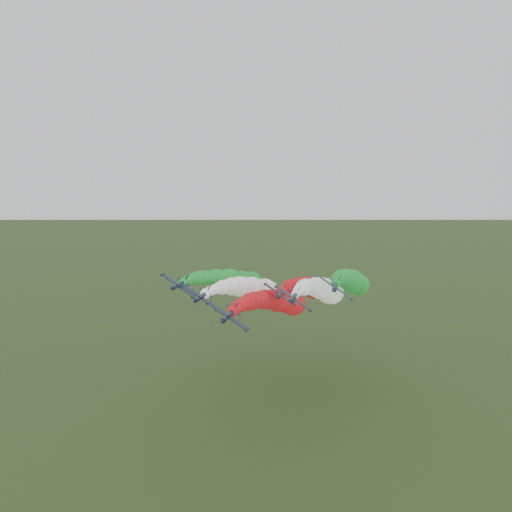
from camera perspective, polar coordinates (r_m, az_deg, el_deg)
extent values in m
plane|color=#3D4F23|center=(118.09, 2.81, -22.74)|extent=(3000.00, 3000.00, 0.00)
cylinder|color=#101C30|center=(95.76, -3.17, -6.78)|extent=(1.42, 8.42, 1.42)
cone|color=#101C30|center=(91.12, -3.95, -7.53)|extent=(1.29, 1.68, 1.29)
cone|color=black|center=(100.07, -2.52, -6.14)|extent=(1.29, 0.84, 1.29)
ellipsoid|color=black|center=(93.88, -3.34, -6.87)|extent=(0.95, 1.76, 0.89)
cube|color=#101C30|center=(95.63, -3.24, -6.87)|extent=(7.57, 1.78, 5.01)
cylinder|color=#101C30|center=(96.03, -5.44, -5.32)|extent=(0.57, 2.43, 0.57)
cylinder|color=#101C30|center=(95.44, -1.02, -8.42)|extent=(0.57, 2.43, 0.57)
cube|color=#101C30|center=(98.75, -2.33, -5.79)|extent=(1.29, 1.40, 1.87)
cube|color=#101C30|center=(99.05, -2.62, -6.22)|extent=(3.03, 1.03, 2.02)
sphere|color=#B21419|center=(98.84, -2.70, -6.32)|extent=(2.23, 2.23, 2.23)
sphere|color=#B21419|center=(102.11, -2.22, -5.93)|extent=(2.64, 2.64, 2.64)
sphere|color=#B21419|center=(105.42, -1.74, -5.65)|extent=(2.96, 2.96, 2.96)
sphere|color=#B21419|center=(108.75, -1.27, -5.43)|extent=(3.12, 3.12, 3.12)
sphere|color=#B21419|center=(112.09, -0.79, -5.26)|extent=(3.99, 3.99, 3.99)
sphere|color=#B21419|center=(115.45, -0.32, -5.14)|extent=(4.16, 4.16, 4.16)
sphere|color=#B21419|center=(118.82, 0.15, -5.06)|extent=(4.13, 4.13, 4.13)
sphere|color=#B21419|center=(122.20, 0.61, -5.01)|extent=(4.53, 4.53, 4.53)
sphere|color=#B21419|center=(125.59, 1.08, -4.99)|extent=(4.93, 4.93, 4.93)
sphere|color=#B21419|center=(129.00, 1.54, -4.99)|extent=(5.11, 5.11, 5.11)
sphere|color=#B21419|center=(132.41, 2.00, -5.02)|extent=(5.18, 5.18, 5.18)
sphere|color=#B21419|center=(135.84, 2.46, -5.06)|extent=(6.44, 6.44, 6.44)
sphere|color=#B21419|center=(139.28, 2.92, -5.13)|extent=(6.15, 6.15, 6.15)
sphere|color=#B21419|center=(142.73, 3.37, -5.21)|extent=(6.06, 6.06, 6.06)
sphere|color=#B21419|center=(146.19, 3.83, -5.30)|extent=(6.85, 6.85, 6.85)
sphere|color=#B21419|center=(149.66, 4.28, -5.40)|extent=(7.44, 7.44, 7.44)
cylinder|color=#101C30|center=(112.13, -6.29, -4.63)|extent=(1.42, 8.42, 1.42)
cone|color=#101C30|center=(107.53, -7.08, -5.17)|extent=(1.29, 1.68, 1.29)
cone|color=black|center=(116.41, -5.61, -4.16)|extent=(1.29, 0.84, 1.29)
ellipsoid|color=black|center=(110.26, -6.48, -4.67)|extent=(0.95, 1.76, 0.89)
cube|color=#101C30|center=(112.00, -6.36, -4.70)|extent=(7.57, 1.78, 5.01)
cylinder|color=#101C30|center=(112.69, -8.20, -3.38)|extent=(0.57, 2.43, 0.57)
cylinder|color=#101C30|center=(111.50, -4.49, -6.03)|extent=(0.57, 2.43, 0.57)
cube|color=#101C30|center=(115.10, -5.49, -3.84)|extent=(1.29, 1.40, 1.87)
cube|color=#101C30|center=(115.40, -5.72, -4.21)|extent=(3.03, 1.03, 2.02)
sphere|color=white|center=(115.19, -5.80, -4.29)|extent=(2.38, 2.38, 2.38)
sphere|color=white|center=(118.44, -5.30, -4.02)|extent=(2.43, 2.43, 2.43)
sphere|color=white|center=(121.71, -4.80, -3.83)|extent=(2.54, 2.54, 2.54)
sphere|color=white|center=(125.00, -4.31, -3.68)|extent=(2.94, 2.94, 2.94)
sphere|color=white|center=(128.29, -3.82, -3.59)|extent=(3.83, 3.83, 3.83)
sphere|color=white|center=(131.60, -3.33, -3.52)|extent=(3.95, 3.95, 3.95)
sphere|color=white|center=(134.92, -2.84, -3.49)|extent=(4.82, 4.82, 4.82)
sphere|color=white|center=(138.25, -2.36, -3.49)|extent=(5.05, 5.05, 5.05)
sphere|color=white|center=(141.59, -1.88, -3.51)|extent=(5.80, 5.80, 5.80)
sphere|color=white|center=(144.93, -1.40, -3.55)|extent=(5.81, 5.81, 5.81)
sphere|color=white|center=(148.29, -0.92, -3.61)|extent=(5.06, 5.06, 5.06)
sphere|color=white|center=(151.65, -0.45, -3.68)|extent=(6.77, 6.77, 6.77)
sphere|color=white|center=(155.02, 0.03, -3.77)|extent=(5.95, 5.95, 5.95)
sphere|color=white|center=(158.41, 0.50, -3.87)|extent=(6.78, 6.78, 6.78)
sphere|color=white|center=(161.80, 0.97, -3.99)|extent=(7.86, 7.86, 7.86)
sphere|color=white|center=(165.21, 1.44, -4.11)|extent=(7.36, 7.36, 7.36)
cylinder|color=#101C30|center=(108.15, 4.35, -4.72)|extent=(1.42, 8.42, 1.42)
cone|color=#101C30|center=(103.35, 4.01, -5.29)|extent=(1.29, 1.68, 1.29)
cone|color=black|center=(112.60, 4.63, -4.23)|extent=(1.29, 0.84, 1.29)
ellipsoid|color=black|center=(106.24, 4.34, -4.77)|extent=(0.95, 1.76, 0.89)
cube|color=#101C30|center=(108.00, 4.29, -4.80)|extent=(7.57, 1.78, 5.01)
cylinder|color=#101C30|center=(108.00, 2.32, -3.45)|extent=(0.57, 2.43, 0.57)
cylinder|color=#101C30|center=(108.18, 6.27, -6.13)|extent=(0.57, 2.43, 0.57)
cube|color=#101C30|center=(111.35, 4.87, -3.89)|extent=(1.29, 1.40, 1.87)
cube|color=#101C30|center=(111.57, 4.60, -4.28)|extent=(3.03, 1.03, 2.02)
sphere|color=white|center=(111.33, 4.55, -4.36)|extent=(1.93, 1.93, 1.93)
sphere|color=white|center=(114.70, 4.76, -4.07)|extent=(2.31, 2.31, 2.31)
sphere|color=white|center=(118.11, 4.99, -3.87)|extent=(2.69, 2.69, 2.69)
sphere|color=white|center=(121.52, 5.22, -3.72)|extent=(3.02, 3.02, 3.02)
sphere|color=white|center=(124.96, 5.47, -3.61)|extent=(4.08, 4.08, 4.08)
sphere|color=white|center=(128.40, 5.72, -3.54)|extent=(4.33, 4.33, 4.33)
sphere|color=white|center=(131.85, 5.99, -3.51)|extent=(3.93, 3.93, 3.93)
sphere|color=white|center=(135.32, 6.26, -3.50)|extent=(4.35, 4.35, 4.35)
sphere|color=white|center=(138.79, 6.54, -3.52)|extent=(4.88, 4.88, 4.88)
sphere|color=white|center=(142.27, 6.83, -3.55)|extent=(5.66, 5.66, 5.66)
sphere|color=white|center=(145.77, 7.12, -3.61)|extent=(6.13, 6.13, 6.13)
sphere|color=white|center=(149.27, 7.42, -3.68)|extent=(6.67, 6.67, 6.67)
sphere|color=white|center=(152.78, 7.72, -3.77)|extent=(6.84, 6.84, 6.84)
sphere|color=white|center=(156.31, 8.03, -3.87)|extent=(7.08, 7.08, 7.08)
sphere|color=white|center=(159.84, 8.35, -3.98)|extent=(8.18, 8.18, 8.18)
sphere|color=white|center=(163.39, 8.66, -4.10)|extent=(7.73, 7.73, 7.73)
cylinder|color=#101C30|center=(118.23, -8.82, -3.27)|extent=(1.42, 8.42, 1.42)
cone|color=#101C30|center=(113.68, -9.68, -3.72)|extent=(1.29, 1.68, 1.29)
cone|color=black|center=(122.47, -8.09, -2.88)|extent=(1.29, 0.84, 1.29)
ellipsoid|color=black|center=(116.38, -9.05, -3.29)|extent=(0.95, 1.76, 0.89)
cube|color=#101C30|center=(118.11, -8.89, -3.34)|extent=(7.57, 1.78, 5.01)
cylinder|color=#101C30|center=(119.00, -10.61, -2.09)|extent=(0.57, 2.43, 0.57)
cylinder|color=#101C30|center=(117.37, -7.13, -4.60)|extent=(0.57, 2.43, 0.57)
cube|color=#101C30|center=(121.16, -8.00, -2.56)|extent=(1.29, 1.40, 1.87)
cube|color=#101C30|center=(121.47, -8.22, -2.91)|extent=(3.03, 1.03, 2.02)
sphere|color=#1A862A|center=(121.25, -8.29, -2.99)|extent=(2.13, 2.13, 2.13)
sphere|color=#1A862A|center=(124.47, -7.75, -2.76)|extent=(2.65, 2.65, 2.65)
sphere|color=#1A862A|center=(127.70, -7.22, -2.61)|extent=(2.90, 2.90, 2.90)
sphere|color=#1A862A|center=(130.95, -6.69, -2.51)|extent=(3.64, 3.64, 3.64)
sphere|color=#1A862A|center=(134.20, -6.16, -2.44)|extent=(3.84, 3.84, 3.84)
sphere|color=#1A862A|center=(137.47, -5.64, -2.41)|extent=(3.66, 3.66, 3.66)
sphere|color=#1A862A|center=(140.74, -5.12, -2.41)|extent=(3.79, 3.79, 3.79)
sphere|color=#1A862A|center=(144.02, -4.60, -2.43)|extent=(4.89, 4.89, 4.89)
sphere|color=#1A862A|center=(147.31, -4.09, -2.48)|extent=(4.70, 4.70, 4.70)
sphere|color=#1A862A|center=(150.60, -3.58, -2.54)|extent=(4.66, 4.66, 4.66)
sphere|color=#1A862A|center=(153.90, -3.07, -2.62)|extent=(6.37, 6.37, 6.37)
sphere|color=#1A862A|center=(157.21, -2.57, -2.71)|extent=(5.90, 5.90, 5.90)
sphere|color=#1A862A|center=(160.53, -2.07, -2.82)|extent=(5.73, 5.73, 5.73)
sphere|color=#1A862A|center=(163.86, -1.57, -2.94)|extent=(7.01, 7.01, 7.01)
sphere|color=#1A862A|center=(167.20, -1.07, -3.07)|extent=(6.62, 6.62, 6.62)
sphere|color=#1A862A|center=(170.55, -0.58, -3.21)|extent=(8.43, 8.43, 8.43)
cylinder|color=#101C30|center=(111.19, 9.03, -3.44)|extent=(1.42, 8.42, 1.42)
cone|color=#101C30|center=(106.33, 8.92, -3.94)|extent=(1.29, 1.68, 1.29)
cone|color=black|center=(115.69, 9.12, -3.01)|extent=(1.29, 0.84, 1.29)
ellipsoid|color=black|center=(109.28, 9.10, -3.46)|extent=(0.95, 1.76, 0.89)
cube|color=#101C30|center=(111.03, 8.98, -3.51)|extent=(7.57, 1.78, 5.01)
cylinder|color=#101C30|center=(110.78, 7.07, -2.21)|extent=(0.57, 2.43, 0.57)
cylinder|color=#101C30|center=(111.45, 10.90, -4.81)|extent=(0.57, 2.43, 0.57)
cube|color=#101C30|center=(114.49, 9.40, -2.67)|extent=(1.29, 1.40, 1.87)
cube|color=#101C30|center=(114.65, 9.14, -3.05)|extent=(3.03, 1.03, 2.02)
sphere|color=#1A862A|center=(114.40, 9.09, -3.13)|extent=(2.07, 2.07, 2.07)
sphere|color=#1A862A|center=(117.81, 9.17, -2.88)|extent=(2.36, 2.36, 2.36)
sphere|color=#1A862A|center=(121.24, 9.26, -2.72)|extent=(2.65, 2.65, 2.65)
sphere|color=#1A862A|center=(124.69, 9.37, -2.60)|extent=(3.53, 3.53, 3.53)
sphere|color=#1A862A|center=(128.16, 9.50, -2.53)|extent=(3.43, 3.43, 3.43)
sphere|color=#1A862A|center=(131.63, 9.65, -2.49)|extent=(3.42, 3.42, 3.42)
sphere|color=#1A862A|center=(135.12, 9.80, -2.48)|extent=(4.64, 4.64, 4.64)
sphere|color=#1A862A|center=(138.62, 9.97, -2.50)|extent=(4.76, 4.76, 4.76)
sphere|color=#1A862A|center=(142.13, 10.15, -2.54)|extent=(5.22, 5.22, 5.22)
sphere|color=#1A862A|center=(145.64, 10.35, -2.59)|extent=(6.00, 6.00, 6.00)
sphere|color=#1A862A|center=(149.17, 10.55, -2.67)|extent=(5.67, 5.67, 5.67)
sphere|color=#1A862A|center=(152.71, 10.76, -2.76)|extent=(6.53, 6.53, 6.53)
sphere|color=#1A862A|center=(156.26, 10.99, -2.87)|extent=(7.31, 7.31, 7.31)
sphere|color=#1A862A|center=(159.82, 11.22, -2.98)|extent=(6.62, 6.62, 6.62)
sphere|color=#1A862A|center=(163.39, 11.45, -3.11)|extent=(6.43, 6.43, 6.43)
sphere|color=#1A862A|center=(166.98, 11.70, -3.25)|extent=(6.90, 6.90, 6.90)
cylinder|color=#101C30|center=(123.48, 2.81, -4.31)|extent=(1.42, 8.42, 1.42)
cone|color=#101C30|center=(118.69, 2.46, -4.79)|extent=(1.29, 1.68, 1.29)
cone|color=black|center=(127.92, 3.11, -3.89)|extent=(1.29, 0.84, 1.29)
ellipsoid|color=black|center=(121.57, 2.77, -4.35)|extent=(0.95, 1.76, 0.89)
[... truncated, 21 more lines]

